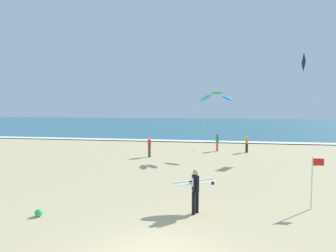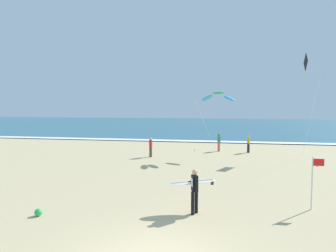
# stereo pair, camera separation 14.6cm
# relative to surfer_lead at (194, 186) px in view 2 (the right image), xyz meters

# --- Properties ---
(ocean_water) EXTENTS (160.00, 60.00, 0.08)m
(ocean_water) POSITION_rel_surfer_lead_xyz_m (-0.67, 51.37, -1.00)
(ocean_water) COLOR #2D6075
(ocean_water) RESTS_ON ground
(shoreline_foam) EXTENTS (160.00, 1.56, 0.01)m
(shoreline_foam) POSITION_rel_surfer_lead_xyz_m (-0.67, 21.67, -0.96)
(shoreline_foam) COLOR white
(shoreline_foam) RESTS_ON ocean_water
(surfer_lead) EXTENTS (2.00, 1.18, 1.71)m
(surfer_lead) POSITION_rel_surfer_lead_xyz_m (0.00, 0.00, 0.00)
(surfer_lead) COLOR black
(surfer_lead) RESTS_ON ground
(kite_diamond_charcoal_near) EXTENTS (0.42, 5.39, 8.43)m
(kite_diamond_charcoal_near) POSITION_rel_surfer_lead_xyz_m (7.86, 14.30, 6.45)
(kite_diamond_charcoal_near) COLOR black
(kite_diamond_charcoal_near) RESTS_ON ground
(kite_arc_emerald_far) EXTENTS (3.58, 4.12, 5.22)m
(kite_arc_emerald_far) POSITION_rel_surfer_lead_xyz_m (0.88, 12.24, 3.80)
(kite_arc_emerald_far) COLOR #2D99DB
(kite_arc_emerald_far) RESTS_ON ground
(bystander_green_top) EXTENTS (0.28, 0.47, 1.59)m
(bystander_green_top) POSITION_rel_surfer_lead_xyz_m (0.96, 15.18, -0.23)
(bystander_green_top) COLOR #D8593F
(bystander_green_top) RESTS_ON ground
(bystander_red_top) EXTENTS (0.32, 0.44, 1.59)m
(bystander_red_top) POSITION_rel_surfer_lead_xyz_m (-4.43, 11.30, -0.23)
(bystander_red_top) COLOR #4C3D2D
(bystander_red_top) RESTS_ON ground
(bystander_yellow_top) EXTENTS (0.23, 0.49, 1.59)m
(bystander_yellow_top) POSITION_rel_surfer_lead_xyz_m (3.52, 14.84, -0.23)
(bystander_yellow_top) COLOR black
(bystander_yellow_top) RESTS_ON ground
(lifeguard_flag) EXTENTS (0.45, 0.05, 2.10)m
(lifeguard_flag) POSITION_rel_surfer_lead_xyz_m (4.61, 1.08, 0.22)
(lifeguard_flag) COLOR silver
(lifeguard_flag) RESTS_ON ground
(beach_ball) EXTENTS (0.28, 0.28, 0.28)m
(beach_ball) POSITION_rel_surfer_lead_xyz_m (-5.65, -1.41, -0.90)
(beach_ball) COLOR green
(beach_ball) RESTS_ON ground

